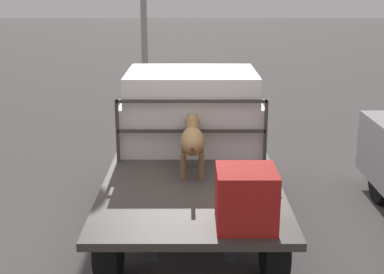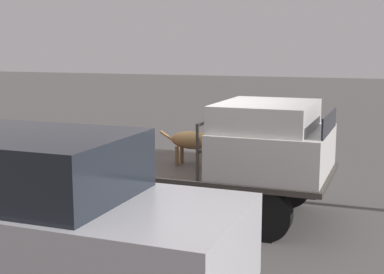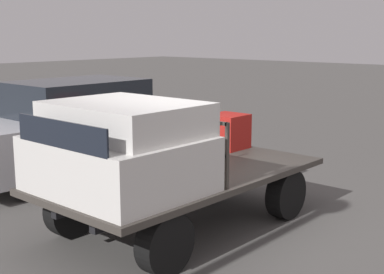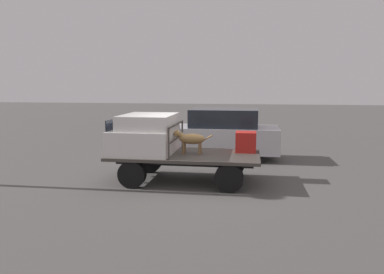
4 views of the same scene
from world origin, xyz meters
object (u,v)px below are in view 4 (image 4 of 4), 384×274
object	(u,v)px
dog	(190,139)
cargo_crate	(246,142)
flatbed_truck	(185,161)
parked_sedan	(219,134)

from	to	relation	value
dog	cargo_crate	size ratio (longest dim) A/B	1.95
flatbed_truck	dog	bearing A→B (deg)	-175.38
dog	cargo_crate	bearing A→B (deg)	-157.25
dog	flatbed_truck	bearing A→B (deg)	8.85
flatbed_truck	parked_sedan	xyz separation A→B (m)	(-0.63, -3.36, 0.30)
flatbed_truck	dog	world-z (taller)	dog
flatbed_truck	cargo_crate	world-z (taller)	cargo_crate
cargo_crate	parked_sedan	distance (m)	3.03
dog	cargo_crate	distance (m)	1.55
flatbed_truck	parked_sedan	size ratio (longest dim) A/B	0.93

